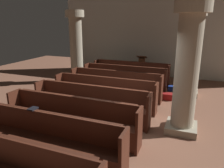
{
  "coord_description": "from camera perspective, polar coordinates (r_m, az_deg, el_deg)",
  "views": [
    {
      "loc": [
        1.85,
        -4.89,
        2.7
      ],
      "look_at": [
        -0.57,
        1.34,
        0.75
      ],
      "focal_mm": 34.34,
      "sensor_mm": 36.0,
      "label": 1
    }
  ],
  "objects": [
    {
      "name": "pew_row_6",
      "position": [
        4.55,
        -17.78,
        -13.21
      ],
      "size": [
        3.41,
        0.47,
        0.97
      ],
      "color": "#4C2316",
      "rests_on": "ground"
    },
    {
      "name": "hymn_book",
      "position": [
        4.7,
        -20.34,
        -6.18
      ],
      "size": [
        0.15,
        0.19,
        0.03
      ],
      "primitive_type": "cube",
      "color": "black",
      "rests_on": "pew_row_6"
    },
    {
      "name": "pillar_aisle_rear",
      "position": [
        5.37,
        19.36,
        4.22
      ],
      "size": [
        0.82,
        0.82,
        3.19
      ],
      "color": "#9F967E",
      "rests_on": "ground"
    },
    {
      "name": "back_wall",
      "position": [
        11.14,
        11.99,
        13.61
      ],
      "size": [
        10.0,
        0.16,
        4.5
      ],
      "primitive_type": "cube",
      "color": "beige",
      "rests_on": "ground"
    },
    {
      "name": "kneeler_box_red",
      "position": [
        7.98,
        14.56,
        -3.2
      ],
      "size": [
        0.37,
        0.29,
        0.22
      ],
      "primitive_type": "cube",
      "color": "maroon",
      "rests_on": "ground"
    },
    {
      "name": "pew_row_1",
      "position": [
        8.76,
        3.16,
        1.85
      ],
      "size": [
        3.41,
        0.46,
        0.97
      ],
      "color": "#4C2316",
      "rests_on": "ground"
    },
    {
      "name": "pillar_far_side",
      "position": [
        9.95,
        -9.53,
        10.07
      ],
      "size": [
        0.82,
        0.82,
        3.19
      ],
      "color": "#9F967E",
      "rests_on": "ground"
    },
    {
      "name": "kneeler_box_blue",
      "position": [
        9.02,
        15.98,
        -1.12
      ],
      "size": [
        0.39,
        0.27,
        0.2
      ],
      "primitive_type": "cube",
      "color": "navy",
      "rests_on": "ground"
    },
    {
      "name": "pew_row_3",
      "position": [
        6.94,
        -2.08,
        -2.03
      ],
      "size": [
        3.41,
        0.47,
        0.97
      ],
      "color": "#4C2316",
      "rests_on": "ground"
    },
    {
      "name": "pew_row_5",
      "position": [
        5.27,
        -10.89,
        -8.45
      ],
      "size": [
        3.41,
        0.46,
        0.97
      ],
      "color": "#4C2316",
      "rests_on": "ground"
    },
    {
      "name": "lectern",
      "position": [
        10.97,
        7.87,
        4.3
      ],
      "size": [
        0.48,
        0.45,
        1.08
      ],
      "color": "brown",
      "rests_on": "ground"
    },
    {
      "name": "pew_row_0",
      "position": [
        9.7,
        5.03,
        3.23
      ],
      "size": [
        3.41,
        0.47,
        0.97
      ],
      "color": "#4C2316",
      "rests_on": "ground"
    },
    {
      "name": "pew_row_4",
      "position": [
        6.08,
        -5.86,
        -4.81
      ],
      "size": [
        3.41,
        0.46,
        0.97
      ],
      "color": "#4C2316",
      "rests_on": "ground"
    },
    {
      "name": "pillar_aisle_side",
      "position": [
        8.38,
        20.31,
        8.17
      ],
      "size": [
        0.82,
        0.82,
        3.19
      ],
      "color": "#9F967E",
      "rests_on": "ground"
    },
    {
      "name": "pew_row_7",
      "position": [
        3.95,
        -27.45,
        -19.26
      ],
      "size": [
        3.41,
        0.46,
        0.97
      ],
      "color": "#4C2316",
      "rests_on": "ground"
    },
    {
      "name": "pew_row_2",
      "position": [
        7.84,
        0.84,
        0.14
      ],
      "size": [
        3.41,
        0.46,
        0.97
      ],
      "color": "#4C2316",
      "rests_on": "ground"
    },
    {
      "name": "ground_plane",
      "position": [
        5.88,
        0.46,
        -11.03
      ],
      "size": [
        19.2,
        19.2,
        0.0
      ],
      "primitive_type": "plane",
      "color": "brown"
    }
  ]
}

